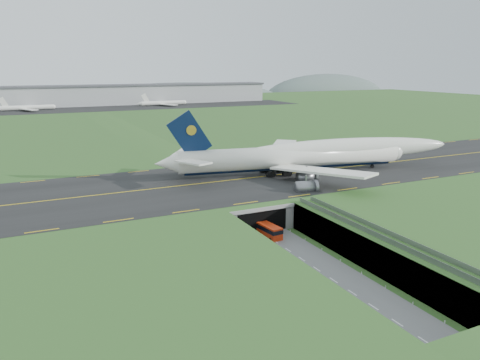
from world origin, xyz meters
TOP-DOWN VIEW (x-y plane):
  - ground at (0.00, 0.00)m, footprint 900.00×900.00m
  - airfield_deck at (0.00, 0.00)m, footprint 800.00×800.00m
  - trench_road at (0.00, -7.50)m, footprint 12.00×75.00m
  - taxiway at (0.00, 33.00)m, footprint 800.00×44.00m
  - tunnel_portal at (0.00, 16.71)m, footprint 17.00×22.30m
  - guideway at (11.00, -19.11)m, footprint 3.00×53.00m
  - jumbo_jet at (28.92, 32.11)m, footprint 88.46×57.35m
  - shuttle_tram at (0.18, 5.14)m, footprint 3.29×6.97m
  - cargo_terminal at (-0.23, 299.41)m, footprint 320.00×67.00m
  - distant_hills at (64.38, 430.00)m, footprint 700.00×91.00m

SIDE VIEW (x-z plane):
  - distant_hills at x=64.38m, z-range -34.00..26.00m
  - ground at x=0.00m, z-range 0.00..0.00m
  - trench_road at x=0.00m, z-range 0.00..0.20m
  - shuttle_tram at x=0.18m, z-range 0.15..2.91m
  - airfield_deck at x=0.00m, z-range 0.00..6.00m
  - tunnel_portal at x=0.00m, z-range 0.33..6.33m
  - guideway at x=11.00m, z-range 1.80..8.85m
  - taxiway at x=0.00m, z-range 6.00..6.18m
  - jumbo_jet at x=28.92m, z-range 1.54..20.80m
  - cargo_terminal at x=-0.23m, z-range 6.16..21.76m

